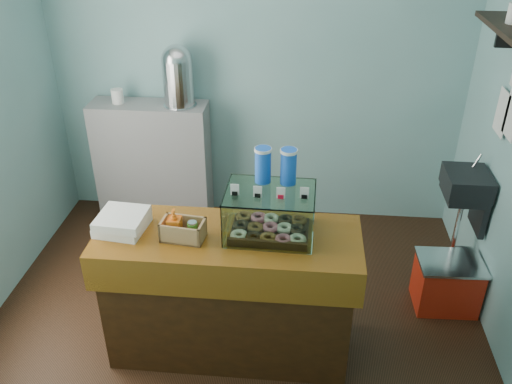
# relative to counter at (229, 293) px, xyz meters

# --- Properties ---
(ground) EXTENTS (3.50, 3.50, 0.00)m
(ground) POSITION_rel_counter_xyz_m (0.00, 0.25, -0.46)
(ground) COLOR black
(ground) RESTS_ON ground
(room_shell) EXTENTS (3.54, 3.04, 2.82)m
(room_shell) POSITION_rel_counter_xyz_m (0.03, 0.26, 1.25)
(room_shell) COLOR #70A1A3
(room_shell) RESTS_ON ground
(counter) EXTENTS (1.60, 0.60, 0.90)m
(counter) POSITION_rel_counter_xyz_m (0.00, 0.00, 0.00)
(counter) COLOR #40200C
(counter) RESTS_ON ground
(back_shelf) EXTENTS (1.00, 0.32, 1.10)m
(back_shelf) POSITION_rel_counter_xyz_m (-0.90, 1.57, 0.09)
(back_shelf) COLOR gray
(back_shelf) RESTS_ON ground
(display_case) EXTENTS (0.54, 0.40, 0.51)m
(display_case) POSITION_rel_counter_xyz_m (0.25, 0.08, 0.60)
(display_case) COLOR #311C0E
(display_case) RESTS_ON counter
(condiment_crate) EXTENTS (0.27, 0.18, 0.19)m
(condiment_crate) POSITION_rel_counter_xyz_m (-0.27, -0.05, 0.51)
(condiment_crate) COLOR tan
(condiment_crate) RESTS_ON counter
(pastry_boxes) EXTENTS (0.31, 0.31, 0.11)m
(pastry_boxes) POSITION_rel_counter_xyz_m (-0.64, 0.00, 0.50)
(pastry_boxes) COLOR white
(pastry_boxes) RESTS_ON counter
(coffee_urn) EXTENTS (0.28, 0.28, 0.51)m
(coffee_urn) POSITION_rel_counter_xyz_m (-0.62, 1.56, 0.91)
(coffee_urn) COLOR silver
(coffee_urn) RESTS_ON back_shelf
(red_cooler) EXTENTS (0.46, 0.36, 0.40)m
(red_cooler) POSITION_rel_counter_xyz_m (1.51, 0.55, -0.26)
(red_cooler) COLOR red
(red_cooler) RESTS_ON ground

